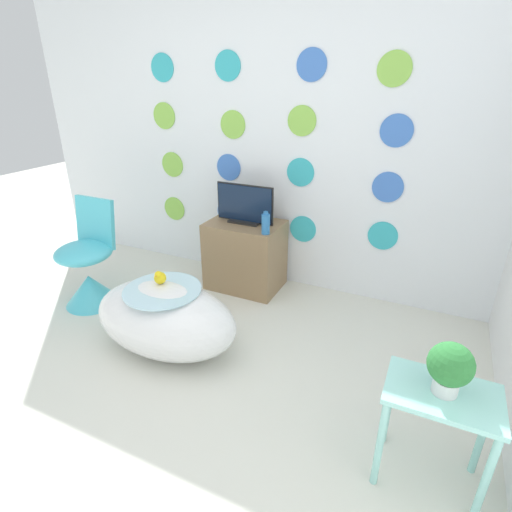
{
  "coord_description": "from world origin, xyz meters",
  "views": [
    {
      "loc": [
        1.32,
        -0.91,
        1.66
      ],
      "look_at": [
        0.42,
        0.99,
        0.71
      ],
      "focal_mm": 28.0,
      "sensor_mm": 36.0,
      "label": 1
    }
  ],
  "objects": [
    {
      "name": "tv_cabinet",
      "position": [
        -0.07,
        1.82,
        0.29
      ],
      "size": [
        0.6,
        0.43,
        0.58
      ],
      "color": "#8E704C",
      "rests_on": "ground_plane"
    },
    {
      "name": "wall_back_dotted",
      "position": [
        0.0,
        2.08,
        1.3
      ],
      "size": [
        4.63,
        0.05,
        2.6
      ],
      "color": "white",
      "rests_on": "ground_plane"
    },
    {
      "name": "ground_plane",
      "position": [
        0.0,
        0.0,
        0.0
      ],
      "size": [
        12.0,
        12.0,
        0.0
      ],
      "primitive_type": "plane",
      "color": "silver"
    },
    {
      "name": "potted_plant_left",
      "position": [
        1.48,
        0.54,
        0.63
      ],
      "size": [
        0.18,
        0.18,
        0.23
      ],
      "color": "white",
      "rests_on": "side_table"
    },
    {
      "name": "rubber_duck",
      "position": [
        -0.18,
        0.85,
        0.51
      ],
      "size": [
        0.08,
        0.08,
        0.09
      ],
      "color": "yellow",
      "rests_on": "bathtub"
    },
    {
      "name": "chair",
      "position": [
        -1.05,
        1.05,
        0.28
      ],
      "size": [
        0.42,
        0.42,
        0.83
      ],
      "color": "#4CC6DB",
      "rests_on": "ground_plane"
    },
    {
      "name": "tv",
      "position": [
        -0.07,
        1.82,
        0.72
      ],
      "size": [
        0.49,
        0.12,
        0.31
      ],
      "color": "black",
      "rests_on": "tv_cabinet"
    },
    {
      "name": "vase",
      "position": [
        0.19,
        1.66,
        0.66
      ],
      "size": [
        0.06,
        0.06,
        0.18
      ],
      "color": "#2D72B7",
      "rests_on": "tv_cabinet"
    },
    {
      "name": "bathtub",
      "position": [
        -0.14,
        0.81,
        0.23
      ],
      "size": [
        0.99,
        0.6,
        0.46
      ],
      "color": "white",
      "rests_on": "ground_plane"
    },
    {
      "name": "side_table",
      "position": [
        1.48,
        0.54,
        0.39
      ],
      "size": [
        0.45,
        0.3,
        0.5
      ],
      "color": "#99E0D8",
      "rests_on": "ground_plane"
    }
  ]
}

